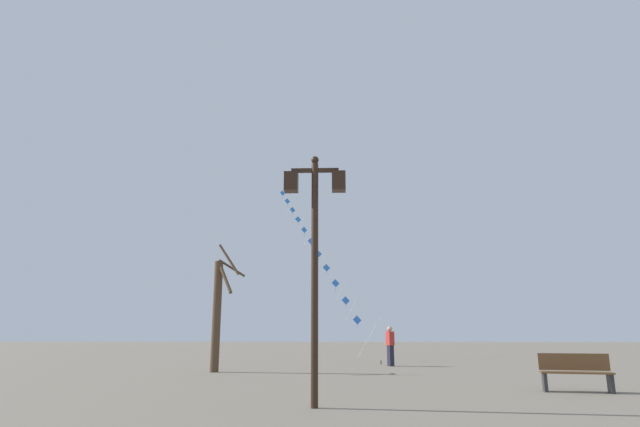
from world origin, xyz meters
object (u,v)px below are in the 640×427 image
object	(u,v)px
kite_flyer	(390,345)
park_bench	(576,372)
bare_tree	(218,311)
twin_lantern_lamp_post	(315,228)
kite_train	(314,247)

from	to	relation	value
kite_flyer	park_bench	world-z (taller)	kite_flyer
bare_tree	park_bench	bearing A→B (deg)	-31.32
twin_lantern_lamp_post	kite_flyer	xyz separation A→B (m)	(2.68, 13.20, -2.53)
twin_lantern_lamp_post	park_bench	size ratio (longest dim) A/B	3.00
kite_train	kite_flyer	size ratio (longest dim) A/B	9.98
kite_train	park_bench	bearing A→B (deg)	-70.35
kite_flyer	bare_tree	bearing A→B (deg)	99.72
kite_train	park_bench	distance (m)	22.89
park_bench	kite_flyer	bearing A→B (deg)	121.80
kite_flyer	bare_tree	distance (m)	7.98
bare_tree	kite_train	bearing A→B (deg)	78.58
kite_flyer	bare_tree	world-z (taller)	bare_tree
kite_flyer	park_bench	distance (m)	10.80
kite_flyer	bare_tree	size ratio (longest dim) A/B	0.36
twin_lantern_lamp_post	bare_tree	size ratio (longest dim) A/B	1.05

